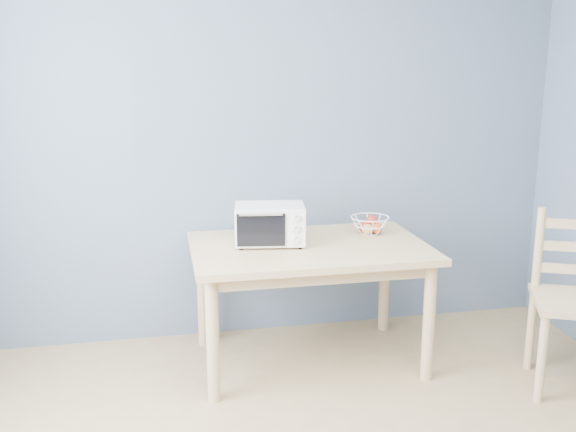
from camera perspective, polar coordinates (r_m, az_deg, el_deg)
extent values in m
cube|color=slate|center=(4.21, -2.17, 6.55)|extent=(4.00, 0.01, 2.60)
cube|color=tan|center=(3.83, 1.92, -2.86)|extent=(1.40, 0.90, 0.04)
cylinder|color=tan|center=(3.53, -6.71, -10.94)|extent=(0.07, 0.07, 0.71)
cylinder|color=tan|center=(3.82, 12.40, -9.21)|extent=(0.07, 0.07, 0.71)
cylinder|color=tan|center=(4.21, -7.60, -6.82)|extent=(0.07, 0.07, 0.71)
cylinder|color=tan|center=(4.46, 8.57, -5.69)|extent=(0.07, 0.07, 0.71)
cube|color=white|center=(3.81, -1.63, -0.67)|extent=(0.44, 0.33, 0.23)
cube|color=black|center=(3.81, -2.44, -0.71)|extent=(0.30, 0.27, 0.18)
cube|color=black|center=(3.67, -2.42, -1.26)|extent=(0.28, 0.05, 0.19)
cylinder|color=silver|center=(3.63, -2.43, 0.10)|extent=(0.24, 0.05, 0.01)
cube|color=white|center=(3.68, 0.69, -1.15)|extent=(0.11, 0.02, 0.21)
cylinder|color=black|center=(3.74, -4.22, -2.89)|extent=(0.02, 0.02, 0.01)
cylinder|color=black|center=(3.75, 1.07, -2.81)|extent=(0.02, 0.02, 0.01)
cylinder|color=black|center=(3.94, -4.17, -2.03)|extent=(0.02, 0.02, 0.01)
cylinder|color=black|center=(3.95, 0.85, -1.96)|extent=(0.02, 0.02, 0.01)
cylinder|color=silver|center=(3.66, 0.71, -0.23)|extent=(0.04, 0.02, 0.04)
cylinder|color=silver|center=(3.67, 0.70, -1.19)|extent=(0.04, 0.02, 0.04)
cylinder|color=silver|center=(3.69, 0.70, -2.15)|extent=(0.04, 0.02, 0.04)
torus|color=white|center=(4.07, 7.31, -0.11)|extent=(0.28, 0.28, 0.01)
torus|color=white|center=(4.08, 7.29, -0.82)|extent=(0.22, 0.22, 0.01)
torus|color=white|center=(4.09, 7.27, -1.53)|extent=(0.13, 0.13, 0.01)
sphere|color=#B3171D|center=(4.08, 6.80, -1.01)|extent=(0.08, 0.08, 0.08)
sphere|color=#E8591B|center=(4.08, 7.87, -1.08)|extent=(0.07, 0.07, 0.07)
sphere|color=#DEA256|center=(4.13, 7.13, -0.89)|extent=(0.07, 0.07, 0.07)
sphere|color=#B3171D|center=(4.07, 7.45, -0.38)|extent=(0.07, 0.07, 0.07)
sphere|color=#DEA256|center=(4.04, 7.07, -1.17)|extent=(0.07, 0.07, 0.07)
cylinder|color=tan|center=(3.80, 21.62, -11.76)|extent=(0.05, 0.05, 0.50)
cylinder|color=tan|center=(4.16, 20.78, -9.44)|extent=(0.05, 0.05, 0.50)
cylinder|color=tan|center=(4.00, 21.38, -2.79)|extent=(0.05, 0.05, 0.50)
cube|color=tan|center=(4.06, 24.04, -4.35)|extent=(0.37, 0.18, 0.06)
cube|color=tan|center=(4.03, 24.22, -2.53)|extent=(0.37, 0.18, 0.06)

